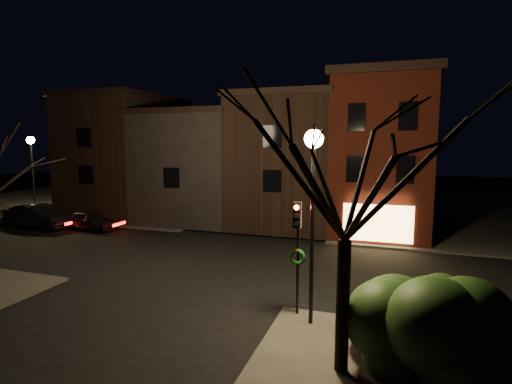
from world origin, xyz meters
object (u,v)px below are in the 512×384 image
bare_tree_right (347,144)px  parked_car_a (90,220)px  evergreen_bush (422,326)px  street_lamp_far (32,154)px  parked_car_b (38,216)px  traffic_signal (297,241)px  street_lamp_near (313,174)px

bare_tree_right → parked_car_a: 23.06m
bare_tree_right → evergreen_bush: size_ratio=2.48×
street_lamp_far → parked_car_b: (3.71, -3.15, -4.32)m
parked_car_b → traffic_signal: bearing=-107.5°
street_lamp_far → bare_tree_right: bare_tree_right is taller
traffic_signal → parked_car_a: bearing=151.4°
traffic_signal → street_lamp_far: bearing=154.5°
evergreen_bush → traffic_signal: bearing=147.4°
traffic_signal → parked_car_b: bearing=157.7°
bare_tree_right → evergreen_bush: (2.00, 0.50, -4.72)m
street_lamp_near → bare_tree_right: size_ratio=0.76×
parked_car_b → street_lamp_far: bearing=54.4°
street_lamp_near → parked_car_b: (-21.49, 9.05, -4.32)m
street_lamp_near → street_lamp_far: 28.00m
street_lamp_near → parked_car_a: bearing=151.0°
street_lamp_near → bare_tree_right: 2.98m
evergreen_bush → parked_car_b: bearing=156.0°
street_lamp_near → bare_tree_right: bearing=-62.5°
street_lamp_near → traffic_signal: size_ratio=1.60×
bare_tree_right → parked_car_b: 26.09m
traffic_signal → evergreen_bush: (3.90, -2.49, -1.38)m
traffic_signal → bare_tree_right: (1.90, -2.99, 3.34)m
street_lamp_far → parked_car_b: 6.50m
traffic_signal → bare_tree_right: bearing=-57.6°
parked_car_a → bare_tree_right: bearing=-117.3°
bare_tree_right → parked_car_a: bare_tree_right is taller
parked_car_a → parked_car_b: 4.05m
traffic_signal → parked_car_b: size_ratio=0.78×
street_lamp_far → parked_car_a: 9.26m
bare_tree_right → parked_car_a: bearing=147.0°
street_lamp_near → evergreen_bush: bearing=-31.2°
evergreen_bush → parked_car_a: bearing=150.7°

